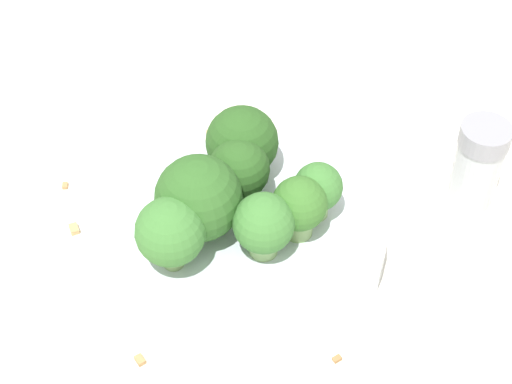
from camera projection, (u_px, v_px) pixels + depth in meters
The scene contains 15 objects.
ground_plane at pixel (256, 254), 0.60m from camera, with size 3.00×3.00×0.00m, color silver.
bowl at pixel (256, 239), 0.59m from camera, with size 0.18×0.18×0.03m, color silver.
broccoli_floret_0 at pixel (316, 184), 0.57m from camera, with size 0.03×0.03×0.04m.
broccoli_floret_1 at pixel (259, 226), 0.54m from camera, with size 0.04×0.04×0.05m.
broccoli_floret_2 at pixel (239, 171), 0.57m from camera, with size 0.04×0.04×0.05m.
broccoli_floret_3 at pixel (247, 142), 0.59m from camera, with size 0.05×0.05×0.05m.
broccoli_floret_4 at pixel (170, 233), 0.53m from camera, with size 0.04×0.04×0.05m.
broccoli_floret_5 at pixel (198, 196), 0.55m from camera, with size 0.06×0.06×0.06m.
broccoli_floret_6 at pixel (299, 206), 0.55m from camera, with size 0.04×0.04×0.05m.
pepper_shaker at pixel (478, 164), 0.61m from camera, with size 0.04×0.04×0.07m.
almond_crumb_0 at pixel (212, 132), 0.68m from camera, with size 0.01×0.01×0.01m, color tan.
almond_crumb_1 at pixel (337, 358), 0.54m from camera, with size 0.01×0.00×0.01m, color olive.
almond_crumb_2 at pixel (65, 184), 0.64m from camera, with size 0.01×0.00×0.01m, color #AD7F4C.
almond_crumb_3 at pixel (74, 227), 0.61m from camera, with size 0.01×0.01×0.01m, color tan.
almond_crumb_4 at pixel (140, 359), 0.54m from camera, with size 0.01×0.01×0.01m, color #AD7F4C.
Camera 1 is at (0.37, -0.07, 0.47)m, focal length 60.00 mm.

